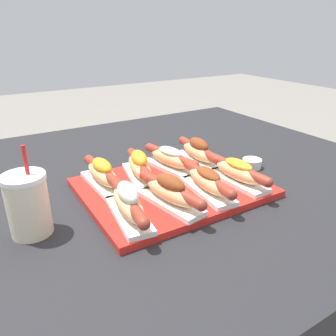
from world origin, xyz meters
The scene contains 12 objects.
patio_table centered at (0.00, 0.00, 0.38)m, with size 1.45×1.19×0.76m.
serving_tray centered at (-0.01, -0.12, 0.77)m, with size 0.46×0.36×0.02m.
hot_dog_0 centered at (-0.18, -0.21, 0.81)m, with size 0.08×0.22×0.08m.
hot_dog_1 centered at (-0.07, -0.21, 0.81)m, with size 0.09×0.22×0.07m.
hot_dog_2 centered at (0.04, -0.21, 0.81)m, with size 0.08×0.22×0.06m.
hot_dog_3 centered at (0.14, -0.20, 0.81)m, with size 0.07×0.22×0.07m.
hot_dog_4 centered at (-0.17, -0.03, 0.81)m, with size 0.07×0.22×0.07m.
hot_dog_5 centered at (-0.07, -0.04, 0.81)m, with size 0.10×0.22×0.08m.
hot_dog_6 centered at (0.04, -0.03, 0.81)m, with size 0.09×0.22×0.07m.
hot_dog_7 centered at (0.14, -0.03, 0.81)m, with size 0.07×0.22×0.08m.
sauce_bowl centered at (0.28, -0.12, 0.77)m, with size 0.06×0.06×0.03m.
drink_cup centered at (-0.37, -0.13, 0.82)m, with size 0.09×0.09×0.19m.
Camera 1 is at (-0.43, -0.78, 1.16)m, focal length 35.00 mm.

